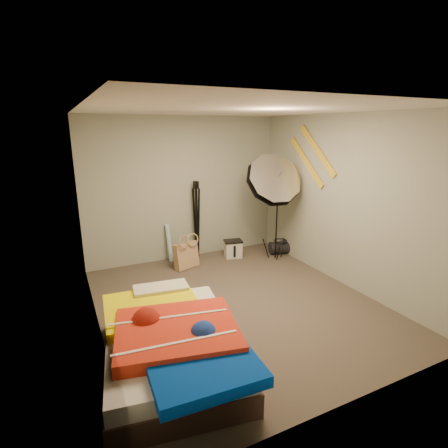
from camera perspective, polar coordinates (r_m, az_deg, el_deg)
floor at (r=4.86m, az=2.07°, el=-12.73°), size 4.00×4.00×0.00m
ceiling at (r=4.29m, az=2.41°, el=18.19°), size 4.00×4.00×0.00m
wall_back at (r=6.21m, az=-6.50°, el=5.66°), size 3.50×0.00×3.50m
wall_front at (r=2.89m, az=21.33°, el=-6.85°), size 3.50×0.00×3.50m
wall_left at (r=3.93m, az=-20.94°, el=-0.99°), size 0.00×4.00×4.00m
wall_right at (r=5.44m, az=18.77°, el=3.55°), size 0.00×4.00×4.00m
tote_bag at (r=5.94m, az=-6.22°, el=-5.12°), size 0.47×0.32×0.45m
wrapping_roll at (r=6.24m, az=-8.94°, el=-3.09°), size 0.11×0.20×0.67m
camera_case at (r=6.39m, az=1.49°, el=-4.18°), size 0.34×0.27×0.30m
duffel_bag at (r=6.66m, az=9.14°, el=-3.84°), size 0.44×0.33×0.24m
wall_stripe_upper at (r=5.78m, az=15.03°, el=11.51°), size 0.02×0.91×0.78m
wall_stripe_lower at (r=5.98m, az=13.32°, el=9.81°), size 0.02×0.91×0.78m
bed at (r=3.65m, az=-8.54°, el=-18.61°), size 1.50×2.02×0.52m
photo_umbrella at (r=5.95m, az=7.91°, el=6.92°), size 1.22×0.95×1.99m
camera_tripod at (r=6.24m, az=-4.50°, el=1.55°), size 0.08×0.08×1.40m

